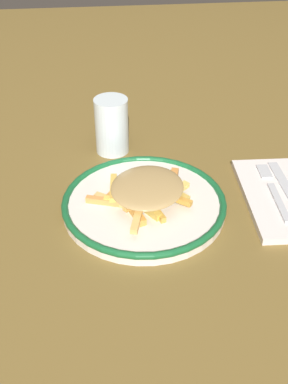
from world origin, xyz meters
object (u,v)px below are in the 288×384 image
at_px(fork, 274,191).
at_px(water_glass, 112,126).
at_px(plate, 144,204).
at_px(fries_heap, 145,191).

relative_size(fork, water_glass, 1.52).
relative_size(plate, water_glass, 2.48).
bearing_deg(water_glass, fork, -35.18).
bearing_deg(water_glass, plate, -78.09).
bearing_deg(fork, plate, -177.83).
xyz_separation_m(fries_heap, fork, (0.24, 0.01, -0.03)).
bearing_deg(water_glass, fries_heap, -77.61).
height_order(fries_heap, fork, fries_heap).
bearing_deg(plate, fork, 2.17).
distance_m(plate, fries_heap, 0.03).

